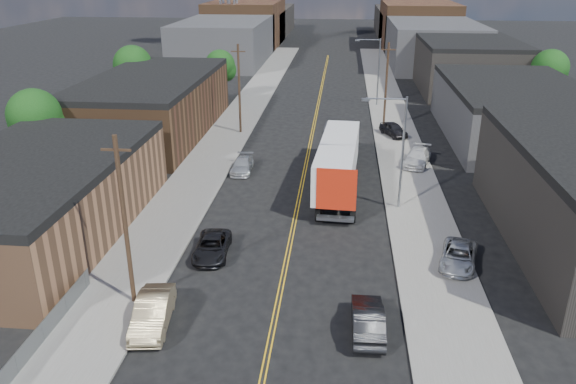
% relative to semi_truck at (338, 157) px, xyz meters
% --- Properties ---
extents(ground, '(260.00, 260.00, 0.00)m').
position_rel_semi_truck_xyz_m(ground, '(-3.07, 30.24, -2.56)').
color(ground, black).
rests_on(ground, ground).
extents(centerline, '(0.32, 120.00, 0.01)m').
position_rel_semi_truck_xyz_m(centerline, '(-3.07, 15.24, -2.55)').
color(centerline, gold).
rests_on(centerline, ground).
extents(sidewalk_left, '(5.00, 140.00, 0.15)m').
position_rel_semi_truck_xyz_m(sidewalk_left, '(-12.57, 15.24, -2.48)').
color(sidewalk_left, slate).
rests_on(sidewalk_left, ground).
extents(sidewalk_right, '(5.00, 140.00, 0.15)m').
position_rel_semi_truck_xyz_m(sidewalk_right, '(6.43, 15.24, -2.48)').
color(sidewalk_right, slate).
rests_on(sidewalk_right, ground).
extents(warehouse_tan, '(12.00, 22.00, 5.60)m').
position_rel_semi_truck_xyz_m(warehouse_tan, '(-21.07, -11.76, 0.24)').
color(warehouse_tan, brown).
rests_on(warehouse_tan, ground).
extents(warehouse_brown, '(12.00, 26.00, 6.60)m').
position_rel_semi_truck_xyz_m(warehouse_brown, '(-21.07, 14.24, 0.74)').
color(warehouse_brown, '#4E331F').
rests_on(warehouse_brown, ground).
extents(industrial_right_b, '(14.00, 24.00, 6.10)m').
position_rel_semi_truck_xyz_m(industrial_right_b, '(18.93, 16.24, 0.49)').
color(industrial_right_b, '#333335').
rests_on(industrial_right_b, ground).
extents(industrial_right_c, '(14.00, 22.00, 7.60)m').
position_rel_semi_truck_xyz_m(industrial_right_c, '(18.93, 42.24, 1.24)').
color(industrial_right_c, black).
rests_on(industrial_right_c, ground).
extents(skyline_left_a, '(16.00, 30.00, 8.00)m').
position_rel_semi_truck_xyz_m(skyline_left_a, '(-23.07, 65.24, 1.44)').
color(skyline_left_a, '#333335').
rests_on(skyline_left_a, ground).
extents(skyline_right_a, '(16.00, 30.00, 8.00)m').
position_rel_semi_truck_xyz_m(skyline_right_a, '(16.93, 65.24, 1.44)').
color(skyline_right_a, '#333335').
rests_on(skyline_right_a, ground).
extents(skyline_left_b, '(16.00, 26.00, 10.00)m').
position_rel_semi_truck_xyz_m(skyline_left_b, '(-23.07, 90.24, 2.44)').
color(skyline_left_b, '#4E331F').
rests_on(skyline_left_b, ground).
extents(skyline_right_b, '(16.00, 26.00, 10.00)m').
position_rel_semi_truck_xyz_m(skyline_right_b, '(16.93, 90.24, 2.44)').
color(skyline_right_b, '#4E331F').
rests_on(skyline_right_b, ground).
extents(skyline_left_c, '(16.00, 40.00, 7.00)m').
position_rel_semi_truck_xyz_m(skyline_left_c, '(-23.07, 110.24, 0.94)').
color(skyline_left_c, black).
rests_on(skyline_left_c, ground).
extents(skyline_right_c, '(16.00, 40.00, 7.00)m').
position_rel_semi_truck_xyz_m(skyline_right_c, '(16.93, 110.24, 0.94)').
color(skyline_right_c, black).
rests_on(skyline_right_c, ground).
extents(streetlight_near, '(3.39, 0.25, 9.00)m').
position_rel_semi_truck_xyz_m(streetlight_near, '(4.53, -4.76, 2.77)').
color(streetlight_near, gray).
rests_on(streetlight_near, ground).
extents(streetlight_far, '(3.39, 0.25, 9.00)m').
position_rel_semi_truck_xyz_m(streetlight_far, '(4.53, 30.24, 2.77)').
color(streetlight_far, gray).
rests_on(streetlight_far, ground).
extents(utility_pole_left_near, '(1.60, 0.26, 10.00)m').
position_rel_semi_truck_xyz_m(utility_pole_left_near, '(-11.27, -19.76, 2.58)').
color(utility_pole_left_near, black).
rests_on(utility_pole_left_near, ground).
extents(utility_pole_left_far, '(1.60, 0.26, 10.00)m').
position_rel_semi_truck_xyz_m(utility_pole_left_far, '(-11.27, 15.24, 2.58)').
color(utility_pole_left_far, black).
rests_on(utility_pole_left_far, ground).
extents(utility_pole_right, '(1.60, 0.26, 10.00)m').
position_rel_semi_truck_xyz_m(utility_pole_right, '(5.13, 18.24, 2.58)').
color(utility_pole_right, black).
rests_on(utility_pole_right, ground).
extents(chainlink_fence, '(0.05, 16.00, 1.22)m').
position_rel_semi_truck_xyz_m(chainlink_fence, '(-14.57, -26.26, -1.90)').
color(chainlink_fence, slate).
rests_on(chainlink_fence, ground).
extents(tree_left_near, '(4.85, 4.76, 7.91)m').
position_rel_semi_truck_xyz_m(tree_left_near, '(-27.01, 0.24, 2.62)').
color(tree_left_near, black).
rests_on(tree_left_near, ground).
extents(tree_left_mid, '(5.10, 5.04, 8.37)m').
position_rel_semi_truck_xyz_m(tree_left_mid, '(-27.01, 25.24, 2.93)').
color(tree_left_mid, black).
rests_on(tree_left_mid, ground).
extents(tree_left_far, '(4.35, 4.20, 6.97)m').
position_rel_semi_truck_xyz_m(tree_left_far, '(-17.01, 32.24, 2.01)').
color(tree_left_far, black).
rests_on(tree_left_far, ground).
extents(tree_right_far, '(4.85, 4.76, 7.91)m').
position_rel_semi_truck_xyz_m(tree_right_far, '(26.99, 30.24, 2.62)').
color(tree_right_far, black).
rests_on(tree_right_far, ground).
extents(semi_truck, '(3.74, 17.26, 4.49)m').
position_rel_semi_truck_xyz_m(semi_truck, '(0.00, 0.00, 0.00)').
color(semi_truck, silver).
rests_on(semi_truck, ground).
extents(car_left_b, '(2.31, 5.10, 1.62)m').
position_rel_semi_truck_xyz_m(car_left_b, '(-9.47, -21.76, -1.74)').
color(car_left_b, '#92815F').
rests_on(car_left_b, ground).
extents(car_left_c, '(2.44, 4.81, 1.30)m').
position_rel_semi_truck_xyz_m(car_left_c, '(-8.07, -13.76, -1.91)').
color(car_left_c, black).
rests_on(car_left_c, ground).
extents(car_left_d, '(1.88, 4.48, 1.29)m').
position_rel_semi_truck_xyz_m(car_left_d, '(-8.87, 2.51, -1.91)').
color(car_left_d, '#BABEC0').
rests_on(car_left_d, ground).
extents(car_right_oncoming, '(1.71, 4.71, 1.54)m').
position_rel_semi_truck_xyz_m(car_right_oncoming, '(1.93, -21.22, -1.78)').
color(car_right_oncoming, black).
rests_on(car_right_oncoming, ground).
extents(car_right_lot_a, '(3.25, 5.03, 1.29)m').
position_rel_semi_truck_xyz_m(car_right_lot_a, '(7.93, -13.76, -1.76)').
color(car_right_lot_a, '#B9BCBF').
rests_on(car_right_lot_a, sidewalk_right).
extents(car_right_lot_b, '(3.43, 5.48, 1.48)m').
position_rel_semi_truck_xyz_m(car_right_lot_b, '(7.58, 5.73, -1.67)').
color(car_right_lot_b, silver).
rests_on(car_right_lot_b, sidewalk_right).
extents(car_right_lot_c, '(3.37, 4.62, 1.46)m').
position_rel_semi_truck_xyz_m(car_right_lot_c, '(6.05, 15.38, -1.68)').
color(car_right_lot_c, black).
rests_on(car_right_lot_c, sidewalk_right).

